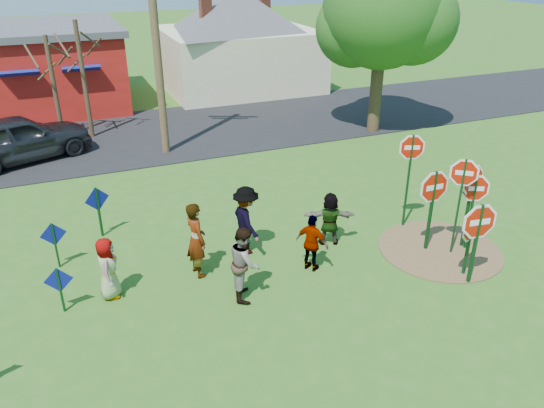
{
  "coord_description": "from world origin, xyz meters",
  "views": [
    {
      "loc": [
        -4.24,
        -10.48,
        7.26
      ],
      "look_at": [
        0.43,
        0.79,
        1.3
      ],
      "focal_mm": 35.0,
      "sensor_mm": 36.0,
      "label": 1
    }
  ],
  "objects": [
    {
      "name": "person_e",
      "position": [
        0.94,
        -0.54,
        0.75
      ],
      "size": [
        0.8,
        0.92,
        1.49
      ],
      "primitive_type": "imported",
      "rotation": [
        0.0,
        0.0,
        2.18
      ],
      "color": "#442854",
      "rests_on": "ground"
    },
    {
      "name": "suv",
      "position": [
        -5.76,
        10.21,
        0.9
      ],
      "size": [
        5.47,
        3.69,
        1.73
      ],
      "primitive_type": "imported",
      "rotation": [
        0.0,
        0.0,
        1.93
      ],
      "color": "#2F3035",
      "rests_on": "road"
    },
    {
      "name": "person_c",
      "position": [
        -0.94,
        -0.94,
        0.88
      ],
      "size": [
        0.9,
        1.02,
        1.76
      ],
      "primitive_type": "imported",
      "rotation": [
        0.0,
        0.0,
        1.25
      ],
      "color": "#9D5336",
      "rests_on": "ground"
    },
    {
      "name": "person_f",
      "position": [
        1.95,
        0.45,
        0.74
      ],
      "size": [
        1.43,
        0.89,
        1.47
      ],
      "primitive_type": "imported",
      "rotation": [
        0.0,
        0.0,
        2.78
      ],
      "color": "#25573A",
      "rests_on": "ground"
    },
    {
      "name": "bare_tree_east",
      "position": [
        -4.23,
        12.43,
        2.71
      ],
      "size": [
        1.8,
        1.8,
        4.19
      ],
      "color": "#382819",
      "rests_on": "ground"
    },
    {
      "name": "stop_sign_f",
      "position": [
        5.17,
        -1.18,
        1.59
      ],
      "size": [
        0.9,
        0.42,
        2.24
      ],
      "rotation": [
        0.0,
        0.0,
        -0.43
      ],
      "color": "#103B19",
      "rests_on": "ground"
    },
    {
      "name": "stop_sign_e",
      "position": [
        4.29,
        -2.17,
        1.21
      ],
      "size": [
        0.98,
        0.35,
        1.84
      ],
      "rotation": [
        0.0,
        0.0,
        0.33
      ],
      "color": "#103B19",
      "rests_on": "ground"
    },
    {
      "name": "ground",
      "position": [
        0.0,
        0.0,
        0.0
      ],
      "size": [
        120.0,
        120.0,
        0.0
      ],
      "primitive_type": "plane",
      "color": "#305D1A",
      "rests_on": "ground"
    },
    {
      "name": "blue_diamond_c",
      "position": [
        -4.86,
        1.98,
        0.77
      ],
      "size": [
        0.62,
        0.09,
        1.25
      ],
      "rotation": [
        0.0,
        0.0,
        0.11
      ],
      "color": "#103B19",
      "rests_on": "ground"
    },
    {
      "name": "stop_sign_a",
      "position": [
        4.15,
        -2.5,
        1.5
      ],
      "size": [
        1.17,
        0.18,
        2.23
      ],
      "rotation": [
        0.0,
        0.0,
        -0.14
      ],
      "color": "#103B19",
      "rests_on": "ground"
    },
    {
      "name": "stop_sign_g",
      "position": [
        4.17,
        -0.82,
        1.62
      ],
      "size": [
        1.15,
        0.08,
        2.38
      ],
      "rotation": [
        0.0,
        0.0,
        -0.01
      ],
      "color": "#103B19",
      "rests_on": "ground"
    },
    {
      "name": "bare_tree_extra",
      "position": [
        -3.08,
        12.13,
        3.06
      ],
      "size": [
        1.8,
        1.8,
        4.73
      ],
      "color": "#382819",
      "rests_on": "ground"
    },
    {
      "name": "person_b",
      "position": [
        -1.72,
        0.35,
        0.96
      ],
      "size": [
        0.57,
        0.77,
        1.92
      ],
      "primitive_type": "imported",
      "rotation": [
        0.0,
        0.0,
        1.74
      ],
      "color": "#297A77",
      "rests_on": "ground"
    },
    {
      "name": "person_d",
      "position": [
        -0.25,
        0.88,
        0.92
      ],
      "size": [
        0.76,
        1.23,
        1.85
      ],
      "primitive_type": "imported",
      "rotation": [
        0.0,
        0.0,
        1.63
      ],
      "color": "#313236",
      "rests_on": "ground"
    },
    {
      "name": "stop_sign_b",
      "position": [
        4.38,
        0.5,
        2.1
      ],
      "size": [
        0.9,
        0.34,
        2.87
      ],
      "rotation": [
        0.0,
        0.0,
        -0.35
      ],
      "color": "#103B19",
      "rests_on": "ground"
    },
    {
      "name": "utility_pole",
      "position": [
        -0.6,
        9.1,
        4.95
      ],
      "size": [
        2.15,
        1.06,
        9.41
      ],
      "rotation": [
        0.0,
        0.0,
        -0.42
      ],
      "color": "#4C3823",
      "rests_on": "ground"
    },
    {
      "name": "red_building",
      "position": [
        -5.5,
        17.99,
        1.97
      ],
      "size": [
        9.4,
        7.69,
        3.9
      ],
      "color": "maroon",
      "rests_on": "ground"
    },
    {
      "name": "road",
      "position": [
        0.0,
        11.5,
        0.02
      ],
      "size": [
        120.0,
        7.5,
        0.04
      ],
      "primitive_type": "cube",
      "color": "black",
      "rests_on": "ground"
    },
    {
      "name": "dirt_patch",
      "position": [
        4.5,
        -1.0,
        0.01
      ],
      "size": [
        3.2,
        3.2,
        0.03
      ],
      "primitive_type": "cylinder",
      "color": "brown",
      "rests_on": "ground"
    },
    {
      "name": "cream_house",
      "position": [
        5.5,
        18.0,
        2.92
      ],
      "size": [
        9.4,
        9.4,
        6.5
      ],
      "color": "beige",
      "rests_on": "ground"
    },
    {
      "name": "blue_diamond_b",
      "position": [
        -4.85,
        0.03,
        0.69
      ],
      "size": [
        0.61,
        0.06,
        1.12
      ],
      "rotation": [
        0.0,
        0.0,
        -0.07
      ],
      "color": "#103B19",
      "rests_on": "ground"
    },
    {
      "name": "leafy_tree",
      "position": [
        8.4,
        8.29,
        4.81
      ],
      "size": [
        5.25,
        4.79,
        7.47
      ],
      "color": "#382819",
      "rests_on": "ground"
    },
    {
      "name": "stop_sign_d",
      "position": [
        5.16,
        -1.07,
        1.76
      ],
      "size": [
        1.06,
        0.29,
        2.48
      ],
      "rotation": [
        0.0,
        0.0,
        0.25
      ],
      "color": "#103B19",
      "rests_on": "ground"
    },
    {
      "name": "stop_sign_c",
      "position": [
        4.69,
        -1.22,
        1.94
      ],
      "size": [
        0.78,
        0.59,
        2.75
      ],
      "rotation": [
        0.0,
        0.0,
        -0.64
      ],
      "color": "#103B19",
      "rests_on": "ground"
    },
    {
      "name": "blue_diamond_d",
      "position": [
        -3.68,
        3.22,
        0.92
      ],
      "size": [
        0.66,
        0.27,
        1.48
      ],
      "rotation": [
        0.0,
        0.0,
        0.37
      ],
      "color": "#103B19",
      "rests_on": "ground"
    },
    {
      "name": "person_a",
      "position": [
        -3.81,
        0.22,
        0.75
      ],
      "size": [
        0.62,
        0.81,
        1.49
      ],
      "primitive_type": "imported",
      "rotation": [
        0.0,
        0.0,
        1.35
      ],
      "color": "#4A5A93",
      "rests_on": "ground"
    }
  ]
}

